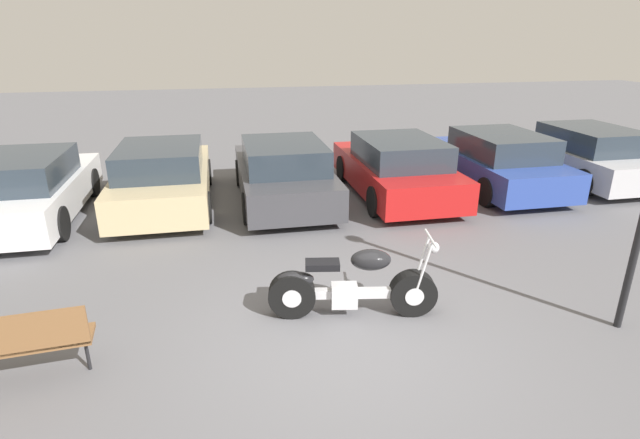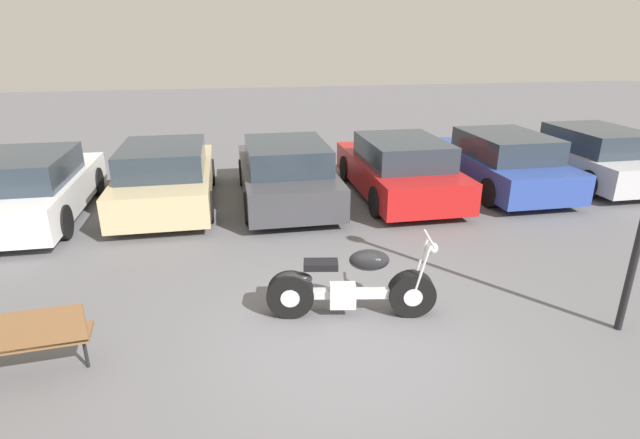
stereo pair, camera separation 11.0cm
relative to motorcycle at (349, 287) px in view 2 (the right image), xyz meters
The scene contains 8 objects.
ground_plane 0.74m from the motorcycle, 108.11° to the right, with size 60.00×60.00×0.00m, color slate.
motorcycle is the anchor object (origin of this frame).
parked_car_white 7.16m from the motorcycle, 138.16° to the left, with size 1.96×4.31×1.35m.
parked_car_champagne 5.85m from the motorcycle, 118.31° to the left, with size 1.96×4.31×1.35m.
parked_car_dark_grey 4.96m from the motorcycle, 92.48° to the left, with size 1.96×4.31×1.35m.
parked_car_red 5.38m from the motorcycle, 64.17° to the left, with size 1.96×4.31×1.35m.
parked_car_blue 6.99m from the motorcycle, 45.46° to the left, with size 1.96×4.31×1.35m.
parked_car_silver 9.08m from the motorcycle, 34.78° to the left, with size 1.96×4.31×1.35m.
Camera 2 is at (-1.26, -5.02, 3.53)m, focal length 28.00 mm.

